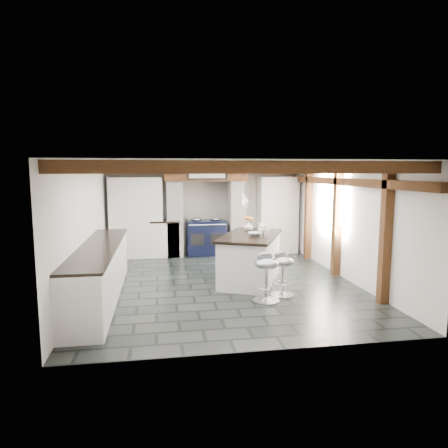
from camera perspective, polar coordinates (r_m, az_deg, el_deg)
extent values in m
plane|color=black|center=(7.84, -0.26, -8.39)|extent=(6.00, 6.00, 0.00)
plane|color=white|center=(10.56, -2.80, 2.12)|extent=(5.00, 0.00, 5.00)
plane|color=white|center=(7.63, -19.14, -0.44)|extent=(0.00, 6.00, 6.00)
plane|color=white|center=(8.36, 16.91, 0.33)|extent=(0.00, 6.00, 6.00)
plane|color=white|center=(7.54, -0.27, 8.65)|extent=(6.00, 6.00, 0.00)
cube|color=white|center=(10.23, -7.06, 0.76)|extent=(0.40, 0.60, 1.90)
cube|color=white|center=(10.41, 1.78, 0.93)|extent=(0.40, 0.60, 1.90)
cube|color=brown|center=(10.22, -2.64, 6.65)|extent=(2.10, 0.65, 0.18)
cube|color=white|center=(10.21, -2.64, 7.52)|extent=(2.00, 0.60, 0.31)
cube|color=black|center=(9.90, -2.43, 6.97)|extent=(1.00, 0.03, 0.22)
cube|color=silver|center=(9.88, -2.41, 6.96)|extent=(0.90, 0.01, 0.14)
cube|color=white|center=(10.23, -12.39, 0.92)|extent=(1.30, 0.58, 2.00)
cube|color=white|center=(10.67, 7.59, 1.30)|extent=(1.00, 0.58, 2.00)
cube|color=white|center=(7.14, -17.32, -6.72)|extent=(0.60, 3.80, 0.88)
cube|color=black|center=(7.04, -17.47, -3.09)|extent=(0.64, 3.80, 0.04)
cube|color=white|center=(10.29, -8.40, -2.09)|extent=(0.70, 0.60, 0.88)
cube|color=black|center=(10.23, -8.45, 0.45)|extent=(0.74, 0.64, 0.04)
cube|color=brown|center=(8.27, 16.63, 5.82)|extent=(0.15, 5.80, 0.14)
plane|color=white|center=(8.86, 15.19, 3.39)|extent=(0.00, 0.90, 0.90)
cube|color=brown|center=(4.99, 4.43, 8.10)|extent=(5.00, 0.16, 0.16)
cube|color=brown|center=(5.83, 2.41, 8.05)|extent=(5.00, 0.16, 0.16)
cube|color=brown|center=(6.68, 0.90, 8.01)|extent=(5.00, 0.16, 0.16)
cube|color=brown|center=(7.54, -0.27, 7.97)|extent=(5.00, 0.16, 0.16)
cube|color=brown|center=(8.40, -1.20, 7.94)|extent=(5.00, 0.16, 0.16)
cube|color=brown|center=(9.25, -1.95, 7.91)|extent=(5.00, 0.16, 0.16)
cube|color=brown|center=(10.11, -2.58, 7.89)|extent=(5.00, 0.16, 0.16)
cube|color=brown|center=(6.94, 22.11, -1.36)|extent=(0.15, 0.15, 2.30)
cube|color=brown|center=(8.51, 15.84, 0.49)|extent=(0.15, 0.15, 2.30)
cube|color=brown|center=(9.97, 11.96, 1.63)|extent=(0.15, 0.15, 2.30)
cylinder|color=black|center=(7.58, 3.18, 5.84)|extent=(0.01, 0.01, 0.56)
cylinder|color=white|center=(7.59, 3.16, 3.35)|extent=(0.09, 0.09, 0.22)
cylinder|color=black|center=(7.88, 3.06, 5.91)|extent=(0.01, 0.01, 0.56)
cylinder|color=white|center=(7.90, 3.05, 3.52)|extent=(0.09, 0.09, 0.22)
cylinder|color=black|center=(8.18, 2.96, 5.98)|extent=(0.01, 0.01, 0.56)
cylinder|color=white|center=(8.20, 2.94, 3.67)|extent=(0.09, 0.09, 0.22)
cube|color=black|center=(10.34, -2.57, -1.92)|extent=(1.00, 0.60, 0.90)
ellipsoid|color=silver|center=(10.24, -3.98, 0.70)|extent=(0.28, 0.28, 0.11)
ellipsoid|color=silver|center=(10.30, -1.21, 0.75)|extent=(0.28, 0.28, 0.11)
cylinder|color=silver|center=(9.97, -2.37, -0.12)|extent=(0.95, 0.03, 0.03)
cube|color=black|center=(10.02, -3.79, -2.24)|extent=(0.35, 0.02, 0.30)
cube|color=black|center=(10.08, -0.96, -2.16)|extent=(0.35, 0.02, 0.30)
cube|color=white|center=(7.89, 3.80, -5.02)|extent=(1.57, 2.01, 0.88)
cube|color=black|center=(7.81, 3.83, -1.69)|extent=(1.67, 2.11, 0.05)
imported|color=white|center=(8.30, 3.52, -0.29)|extent=(0.24, 0.24, 0.19)
ellipsoid|color=orange|center=(8.28, 3.53, 0.77)|extent=(0.20, 0.20, 0.12)
cylinder|color=white|center=(8.10, 5.37, -0.55)|extent=(0.12, 0.12, 0.18)
imported|color=white|center=(7.68, 4.41, -1.43)|extent=(0.34, 0.34, 0.06)
cylinder|color=white|center=(7.80, 5.70, -1.17)|extent=(0.05, 0.05, 0.10)
cylinder|color=white|center=(7.79, 5.71, -0.75)|extent=(0.22, 0.22, 0.01)
cylinder|color=#CDB48A|center=(7.78, 5.71, -0.44)|extent=(0.17, 0.17, 0.07)
cylinder|color=silver|center=(7.13, 8.31, -10.00)|extent=(0.42, 0.42, 0.03)
cone|color=silver|center=(7.12, 8.32, -9.67)|extent=(0.19, 0.19, 0.08)
cylinder|color=silver|center=(7.05, 8.36, -7.67)|extent=(0.05, 0.05, 0.53)
torus|color=silver|center=(7.07, 8.34, -8.34)|extent=(0.27, 0.27, 0.02)
ellipsoid|color=gray|center=(6.98, 8.40, -5.32)|extent=(0.47, 0.47, 0.17)
ellipsoid|color=gray|center=(7.03, 7.99, -4.41)|extent=(0.29, 0.18, 0.15)
cylinder|color=silver|center=(6.80, 6.03, -10.86)|extent=(0.45, 0.45, 0.03)
cone|color=silver|center=(6.78, 6.03, -10.49)|extent=(0.20, 0.20, 0.08)
cylinder|color=silver|center=(6.70, 6.07, -8.27)|extent=(0.05, 0.05, 0.56)
torus|color=silver|center=(6.73, 6.06, -9.02)|extent=(0.28, 0.28, 0.02)
ellipsoid|color=gray|center=(6.63, 6.10, -5.66)|extent=(0.46, 0.46, 0.18)
ellipsoid|color=gray|center=(6.69, 5.76, -4.63)|extent=(0.30, 0.16, 0.16)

